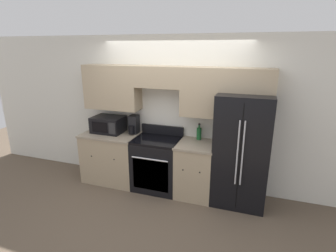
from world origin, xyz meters
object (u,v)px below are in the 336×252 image
at_px(refrigerator, 241,150).
at_px(bottle, 199,133).
at_px(oven_range, 157,163).
at_px(microwave, 108,124).

xyz_separation_m(refrigerator, bottle, (-0.71, 0.17, 0.14)).
bearing_deg(oven_range, refrigerator, 1.96).
bearing_deg(bottle, microwave, -175.33).
xyz_separation_m(oven_range, bottle, (0.67, 0.22, 0.56)).
distance_m(refrigerator, bottle, 0.74).
height_order(refrigerator, bottle, refrigerator).
relative_size(oven_range, bottle, 3.90).
bearing_deg(bottle, refrigerator, -13.49).
bearing_deg(microwave, bottle, 4.67).
xyz_separation_m(oven_range, microwave, (-0.97, 0.08, 0.59)).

